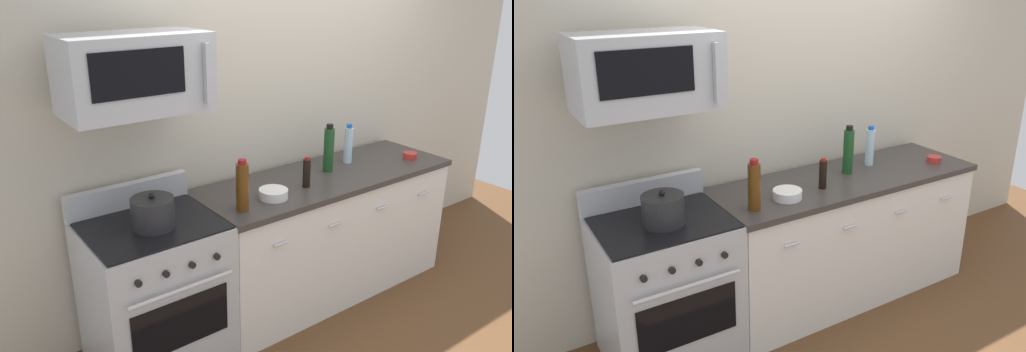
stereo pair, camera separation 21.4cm
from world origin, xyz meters
The scene contains 12 objects.
ground_plane centered at (0.00, 0.00, 0.00)m, with size 6.04×6.04×0.00m, color brown.
back_wall centered at (0.00, 0.41, 1.35)m, with size 5.03×0.10×2.70m, color beige.
counter_unit centered at (0.00, 0.00, 0.46)m, with size 1.94×0.66×0.92m.
range_oven centered at (-1.35, 0.00, 0.47)m, with size 0.76×0.69×1.07m.
microwave centered at (-1.35, 0.05, 1.75)m, with size 0.74×0.44×0.40m.
bottle_soy_sauce_dark centered at (-0.27, -0.09, 1.02)m, with size 0.05×0.05×0.21m.
bottle_wine_amber centered at (-0.82, -0.15, 1.07)m, with size 0.08×0.08×0.31m.
bottle_water_clear centered at (0.29, 0.10, 1.06)m, with size 0.06×0.06×0.29m.
bottle_wine_green centered at (0.05, 0.05, 1.08)m, with size 0.07×0.07×0.34m.
bowl_white_ceramic centered at (-0.56, -0.11, 0.95)m, with size 0.18×0.18×0.06m.
bowl_red_small centered at (0.74, -0.11, 0.94)m, with size 0.10×0.10×0.05m.
stockpot centered at (-1.35, -0.05, 1.01)m, with size 0.24×0.24×0.20m.
Camera 2 is at (-2.22, -2.60, 2.21)m, focal length 36.69 mm.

